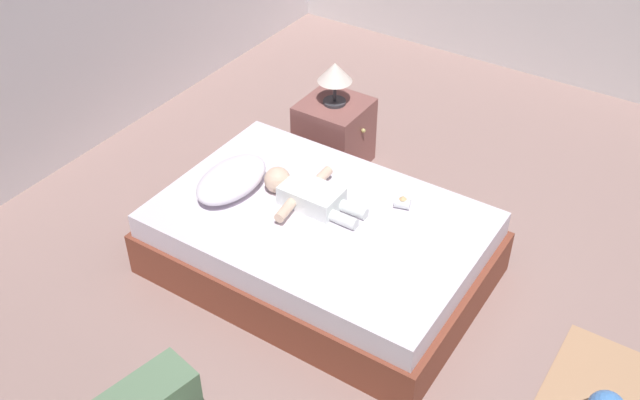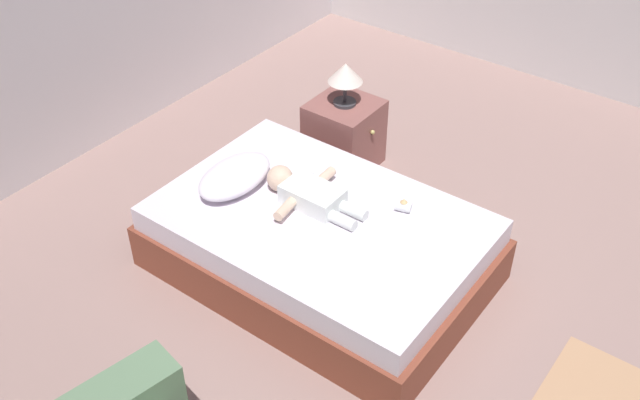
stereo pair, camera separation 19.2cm
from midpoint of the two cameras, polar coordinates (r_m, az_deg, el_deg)
name	(u,v)px [view 2 (the right image)]	position (r m, az deg, el deg)	size (l,w,h in m)	color
ground_plane	(455,338)	(4.00, 11.86, -10.51)	(8.00, 8.00, 0.00)	gray
bed	(320,244)	(4.14, 1.33, -3.45)	(1.21, 1.82, 0.42)	brown
pillow	(235,176)	(4.18, -5.34, 1.84)	(0.51, 0.30, 0.14)	white
baby	(307,193)	(4.05, 0.33, 0.52)	(0.52, 0.62, 0.15)	white
toothbrush	(317,180)	(4.24, 1.05, 1.56)	(0.08, 0.14, 0.02)	#3189D8
nightstand	(344,135)	(4.98, 2.99, 5.08)	(0.42, 0.45, 0.48)	#8A534D
lamp	(345,75)	(4.75, 3.16, 9.68)	(0.23, 0.23, 0.29)	#333338
baby_bottle	(404,206)	(4.04, 7.87, -0.48)	(0.08, 0.10, 0.08)	white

